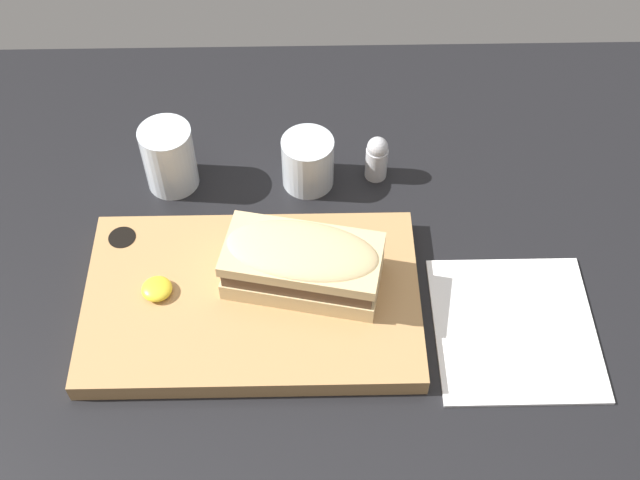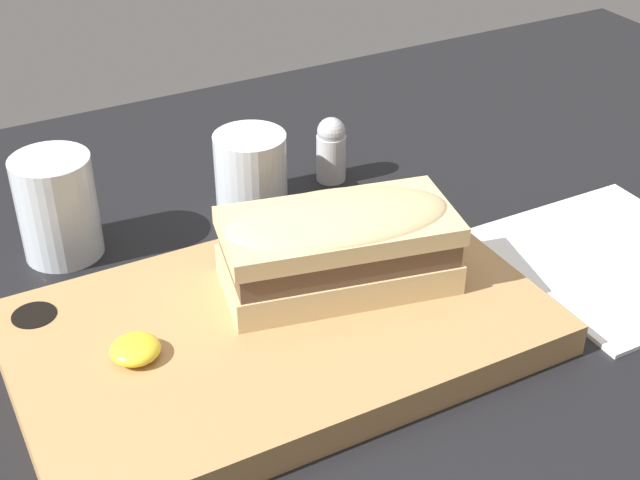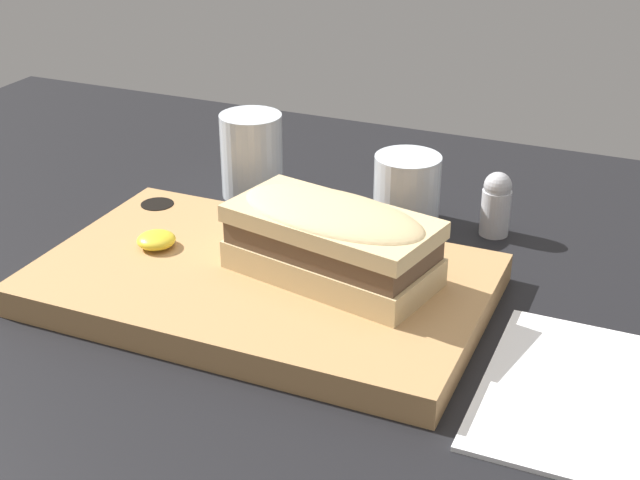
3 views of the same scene
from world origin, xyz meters
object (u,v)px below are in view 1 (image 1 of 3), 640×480
object	(u,v)px
water_glass	(170,161)
sandwich	(302,262)
serving_board	(252,299)
napkin	(514,328)
salt_shaker	(377,157)
wine_glass	(308,163)

from	to	relation	value
water_glass	sandwich	bearing A→B (deg)	-47.07
serving_board	napkin	xyz separation A→B (cm)	(30.68, -3.87, -1.10)
serving_board	sandwich	distance (cm)	8.00
serving_board	sandwich	world-z (taller)	sandwich
salt_shaker	sandwich	bearing A→B (deg)	-117.52
water_glass	wine_glass	size ratio (longest dim) A/B	1.27
sandwich	wine_glass	distance (cm)	18.51
water_glass	serving_board	bearing A→B (deg)	-60.92
serving_board	napkin	size ratio (longest dim) A/B	1.99
serving_board	water_glass	world-z (taller)	water_glass
serving_board	salt_shaker	xyz separation A→B (cm)	(15.98, 20.80, 2.10)
serving_board	salt_shaker	world-z (taller)	salt_shaker
sandwich	salt_shaker	size ratio (longest dim) A/B	2.87
water_glass	wine_glass	world-z (taller)	water_glass
serving_board	wine_glass	bearing A→B (deg)	70.98
wine_glass	salt_shaker	size ratio (longest dim) A/B	1.10
napkin	salt_shaker	distance (cm)	28.90
wine_glass	salt_shaker	world-z (taller)	wine_glass
napkin	serving_board	bearing A→B (deg)	172.81
sandwich	napkin	distance (cm)	26.03
sandwich	wine_glass	world-z (taller)	sandwich
serving_board	salt_shaker	bearing A→B (deg)	52.47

